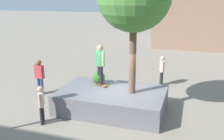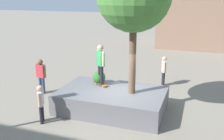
# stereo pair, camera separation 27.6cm
# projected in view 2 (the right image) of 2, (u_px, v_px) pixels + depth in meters

# --- Properties ---
(ground_plane) EXTENTS (120.00, 120.00, 0.00)m
(ground_plane) POSITION_uv_depth(u_px,v_px,m) (119.00, 110.00, 10.94)
(ground_plane) COLOR gray
(planter_ledge) EXTENTS (4.38, 2.81, 0.86)m
(planter_ledge) POSITION_uv_depth(u_px,v_px,m) (112.00, 100.00, 10.84)
(planter_ledge) COLOR slate
(planter_ledge) RESTS_ON ground
(boxwood_shrub) EXTENTS (0.58, 0.58, 0.58)m
(boxwood_shrub) POSITION_uv_depth(u_px,v_px,m) (99.00, 77.00, 11.53)
(boxwood_shrub) COLOR #2D6628
(boxwood_shrub) RESTS_ON planter_ledge
(skateboard) EXTENTS (0.80, 0.58, 0.07)m
(skateboard) POSITION_uv_depth(u_px,v_px,m) (101.00, 84.00, 11.35)
(skateboard) COLOR brown
(skateboard) RESTS_ON planter_ledge
(skateboarder) EXTENTS (0.48, 0.46, 1.75)m
(skateboarder) POSITION_uv_depth(u_px,v_px,m) (101.00, 62.00, 11.06)
(skateboarder) COLOR black
(skateboarder) RESTS_ON skateboard
(passerby_with_bag) EXTENTS (0.31, 0.48, 1.52)m
(passerby_with_bag) POSITION_uv_depth(u_px,v_px,m) (41.00, 101.00, 9.60)
(passerby_with_bag) COLOR black
(passerby_with_bag) RESTS_ON ground
(bystander_watching) EXTENTS (0.58, 0.28, 1.74)m
(bystander_watching) POSITION_uv_depth(u_px,v_px,m) (41.00, 74.00, 12.50)
(bystander_watching) COLOR navy
(bystander_watching) RESTS_ON ground
(pedestrian_crossing) EXTENTS (0.30, 0.53, 1.61)m
(pedestrian_crossing) POSITION_uv_depth(u_px,v_px,m) (164.00, 69.00, 13.62)
(pedestrian_crossing) COLOR black
(pedestrian_crossing) RESTS_ON ground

